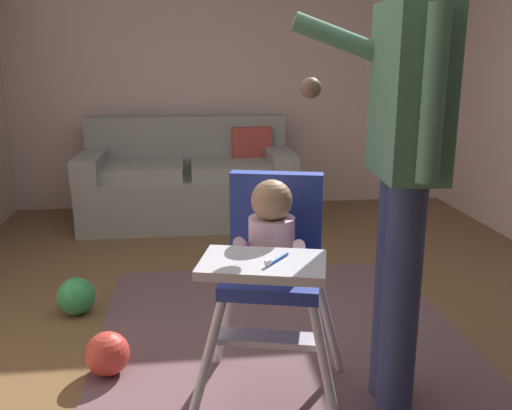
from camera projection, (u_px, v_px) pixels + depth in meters
ground at (288, 369)px, 2.58m from camera, size 5.61×7.35×0.10m
wall_far at (234, 56)px, 5.02m from camera, size 4.81×0.06×2.72m
area_rug at (291, 363)px, 2.53m from camera, size 1.80×2.42×0.01m
couch at (188, 182)px, 4.73m from camera, size 1.74×0.86×0.86m
high_chair at (272, 253)px, 2.08m from camera, size 0.73×0.82×0.93m
adult_standing at (404, 163)px, 2.01m from camera, size 0.51×0.53×1.72m
toy_ball at (107, 354)px, 2.43m from camera, size 0.19×0.19×0.19m
toy_ball_second at (76, 296)px, 3.01m from camera, size 0.20×0.20×0.20m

